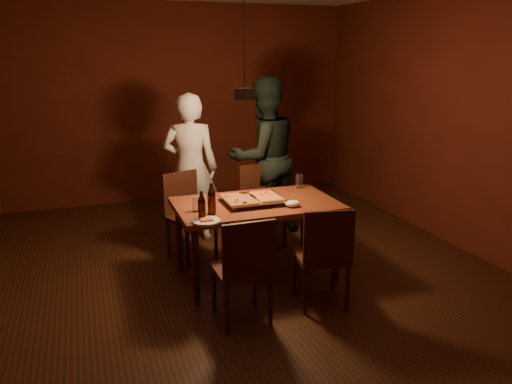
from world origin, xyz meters
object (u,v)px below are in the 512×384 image
object	(u,v)px
dining_table	(256,210)
beer_bottle_a	(202,205)
beer_bottle_b	(212,199)
pendant_lamp	(244,93)
pizza_tray	(253,200)
diner_white	(190,168)
plate_slice	(206,221)
diner_dark	(263,157)
chair_near_right	(324,248)
chair_far_right	(261,197)
chair_near_left	(245,262)
chair_far_left	(186,207)

from	to	relation	value
dining_table	beer_bottle_a	xyz separation A→B (m)	(-0.59, -0.32, 0.19)
beer_bottle_a	beer_bottle_b	distance (m)	0.16
pendant_lamp	pizza_tray	bearing A→B (deg)	-18.78
beer_bottle_a	diner_white	world-z (taller)	diner_white
beer_bottle_b	plate_slice	xyz separation A→B (m)	(-0.10, -0.20, -0.13)
beer_bottle_a	pendant_lamp	distance (m)	1.07
diner_white	diner_dark	size ratio (longest dim) A/B	0.91
pizza_tray	beer_bottle_a	world-z (taller)	beer_bottle_a
dining_table	plate_slice	xyz separation A→B (m)	(-0.58, -0.40, 0.08)
diner_dark	plate_slice	bearing A→B (deg)	43.19
dining_table	plate_slice	distance (m)	0.71
chair_near_right	beer_bottle_a	distance (m)	1.08
diner_dark	pendant_lamp	distance (m)	1.53
chair_near_right	beer_bottle_a	size ratio (longest dim) A/B	2.01
diner_dark	chair_far_right	bearing A→B (deg)	52.49
diner_white	diner_dark	world-z (taller)	diner_dark
chair_far_right	chair_near_left	distance (m)	1.81
chair_far_right	pizza_tray	distance (m)	0.96
diner_dark	beer_bottle_b	bearing A→B (deg)	42.16
beer_bottle_a	diner_white	bearing A→B (deg)	81.26
beer_bottle_b	pendant_lamp	distance (m)	0.98
chair_far_right	beer_bottle_a	xyz separation A→B (m)	(-0.94, -1.16, 0.33)
dining_table	chair_far_right	distance (m)	0.92
beer_bottle_a	diner_dark	size ratio (longest dim) A/B	0.13
beer_bottle_b	plate_slice	size ratio (longest dim) A/B	1.15
chair_far_left	plate_slice	xyz separation A→B (m)	(-0.07, -1.17, 0.22)
beer_bottle_b	pizza_tray	bearing A→B (deg)	23.80
chair_near_left	beer_bottle_a	xyz separation A→B (m)	(-0.21, 0.50, 0.33)
chair_far_left	beer_bottle_a	bearing A→B (deg)	63.20
plate_slice	diner_white	bearing A→B (deg)	82.22
beer_bottle_b	chair_near_right	bearing A→B (deg)	-35.30
plate_slice	diner_dark	world-z (taller)	diner_dark
chair_far_right	diner_white	xyz separation A→B (m)	(-0.70, 0.39, 0.31)
beer_bottle_a	diner_white	xyz separation A→B (m)	(0.24, 1.55, -0.03)
dining_table	pendant_lamp	world-z (taller)	pendant_lamp
chair_near_left	diner_dark	world-z (taller)	diner_dark
pizza_tray	beer_bottle_b	size ratio (longest dim) A/B	2.02
chair_far_left	chair_near_left	bearing A→B (deg)	72.23
chair_near_right	pizza_tray	size ratio (longest dim) A/B	0.88
chair_far_right	pendant_lamp	world-z (taller)	pendant_lamp
chair_far_right	plate_slice	size ratio (longest dim) A/B	2.06
dining_table	chair_far_left	bearing A→B (deg)	123.60
dining_table	pendant_lamp	distance (m)	1.09
plate_slice	pendant_lamp	xyz separation A→B (m)	(0.47, 0.42, 1.00)
chair_near_right	pendant_lamp	bearing A→B (deg)	128.39
chair_far_right	pendant_lamp	bearing A→B (deg)	58.52
beer_bottle_a	chair_far_left	bearing A→B (deg)	85.63
diner_white	diner_dark	distance (m)	0.86
chair_near_left	chair_near_right	world-z (taller)	same
chair_near_right	chair_far_right	bearing A→B (deg)	99.13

